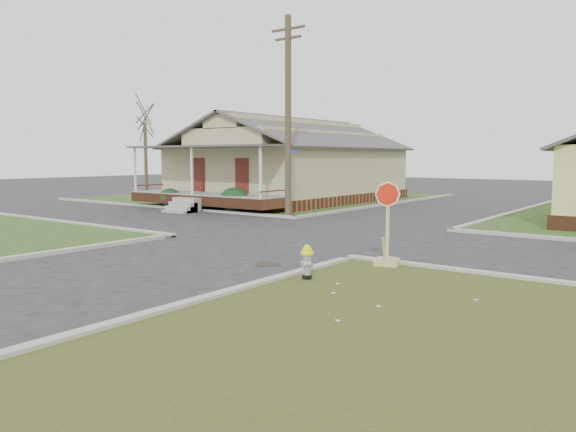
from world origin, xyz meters
The scene contains 12 objects.
ground centered at (0.00, 0.00, 0.00)m, with size 120.00×120.00×0.00m, color #242426.
verge_near_right centered at (10.00, -5.50, 0.03)m, with size 13.00×14.00×0.05m, color #294419.
verge_far_left centered at (-13.00, 18.00, 0.03)m, with size 19.00×19.00×0.05m, color #254418.
curbs centered at (0.00, 5.00, 0.00)m, with size 80.00×40.00×0.12m, color #A5A295, non-canonical shape.
manhole centered at (2.20, -0.50, 0.01)m, with size 0.64×0.64×0.01m, color black.
corner_house centered at (-10.00, 16.68, 2.28)m, with size 10.10×15.50×5.30m.
utility_pole centered at (-4.20, 8.90, 4.66)m, with size 1.80×0.28×9.00m.
tree_far_left centered at (-18.00, 12.00, 2.50)m, with size 0.22×0.22×4.90m, color #3F3424.
fire_hydrant centered at (4.11, -1.47, 0.48)m, with size 0.29×0.29×0.78m.
stop_sign centered at (4.79, 1.06, 0.50)m, with size 0.60×0.58×2.10m.
hedge_left centered at (-12.10, 8.80, 0.57)m, with size 1.37×1.12×1.05m, color #133418.
hedge_right centered at (-7.78, 9.18, 0.63)m, with size 1.51×1.24×1.16m, color #133418.
Camera 1 is at (11.13, -11.53, 2.75)m, focal length 35.00 mm.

